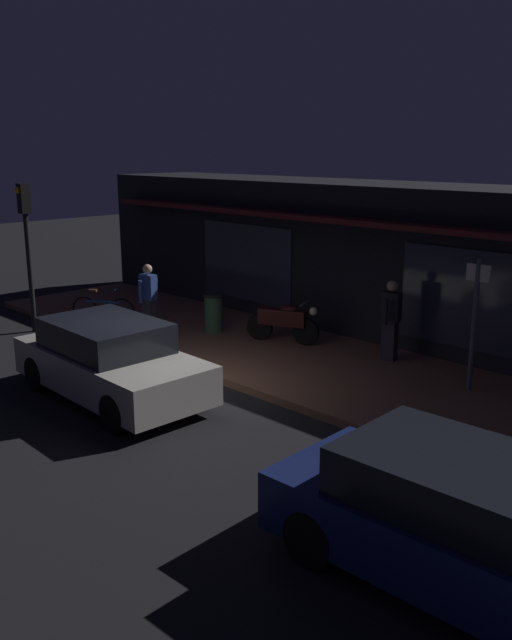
% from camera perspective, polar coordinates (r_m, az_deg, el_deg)
% --- Properties ---
extents(ground_plane, '(60.00, 60.00, 0.00)m').
position_cam_1_polar(ground_plane, '(12.52, -7.02, -6.36)').
color(ground_plane, black).
extents(sidewalk_slab, '(18.00, 4.00, 0.15)m').
position_cam_1_polar(sidewalk_slab, '(14.42, 2.39, -3.12)').
color(sidewalk_slab, brown).
rests_on(sidewalk_slab, ground_plane).
extents(storefront_building, '(18.00, 3.30, 3.60)m').
position_cam_1_polar(storefront_building, '(16.61, 10.42, 5.13)').
color(storefront_building, black).
rests_on(storefront_building, ground_plane).
extents(motorcycle, '(1.62, 0.83, 0.97)m').
position_cam_1_polar(motorcycle, '(15.09, 2.38, -0.07)').
color(motorcycle, black).
rests_on(motorcycle, sidewalk_slab).
extents(bicycle_parked, '(1.41, 0.94, 0.91)m').
position_cam_1_polar(bicycle_parked, '(17.19, -12.82, 0.91)').
color(bicycle_parked, black).
rests_on(bicycle_parked, sidewalk_slab).
extents(person_photographer, '(0.41, 0.62, 1.67)m').
position_cam_1_polar(person_photographer, '(15.81, -9.09, 1.85)').
color(person_photographer, '#28232D').
rests_on(person_photographer, sidewalk_slab).
extents(person_bystander, '(0.41, 0.62, 1.67)m').
position_cam_1_polar(person_bystander, '(13.98, 11.33, 0.10)').
color(person_bystander, '#28232D').
rests_on(person_bystander, sidewalk_slab).
extents(sign_post, '(0.44, 0.09, 2.40)m').
position_cam_1_polar(sign_post, '(12.50, 18.03, 0.26)').
color(sign_post, '#47474C').
rests_on(sign_post, sidewalk_slab).
extents(trash_bin, '(0.48, 0.48, 0.93)m').
position_cam_1_polar(trash_bin, '(16.00, -3.60, 0.66)').
color(trash_bin, '#2D4C33').
rests_on(trash_bin, sidewalk_slab).
extents(traffic_light_pole, '(0.24, 0.33, 3.60)m').
position_cam_1_polar(traffic_light_pole, '(17.09, -18.88, 7.13)').
color(traffic_light_pole, black).
rests_on(traffic_light_pole, ground_plane).
extents(parked_car_near, '(4.14, 1.87, 1.42)m').
position_cam_1_polar(parked_car_near, '(12.40, -12.28, -3.35)').
color(parked_car_near, black).
rests_on(parked_car_near, ground_plane).
extents(parked_car_far, '(4.15, 1.89, 1.42)m').
position_cam_1_polar(parked_car_far, '(7.47, 16.89, -16.05)').
color(parked_car_far, black).
rests_on(parked_car_far, ground_plane).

